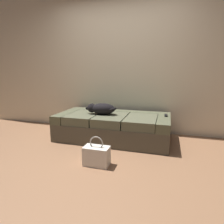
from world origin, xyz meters
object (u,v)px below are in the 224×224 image
object	(u,v)px
dog_dark	(101,109)
couch	(113,127)
handbag	(97,155)
tv_remote	(166,115)

from	to	relation	value
dog_dark	couch	bearing A→B (deg)	14.00
couch	handbag	size ratio (longest dim) A/B	5.03
couch	tv_remote	world-z (taller)	tv_remote
dog_dark	handbag	xyz separation A→B (m)	(0.27, -0.93, -0.41)
couch	tv_remote	size ratio (longest dim) A/B	12.67
couch	dog_dark	distance (m)	0.38
couch	dog_dark	size ratio (longest dim) A/B	3.38
handbag	couch	bearing A→B (deg)	94.42
handbag	tv_remote	bearing A→B (deg)	54.16
tv_remote	handbag	xyz separation A→B (m)	(-0.80, -1.11, -0.33)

